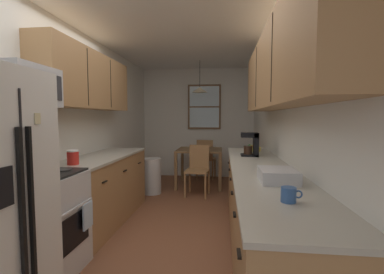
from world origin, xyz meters
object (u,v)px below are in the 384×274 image
object	(u,v)px
stove_range	(41,223)
coffee_maker	(252,144)
microwave_over_range	(23,86)
dining_table	(200,155)
table_serving_bowl	(197,148)
mug_by_coffeemaker	(289,195)
dish_rack	(278,175)
trash_bin	(152,176)
fruit_bowl	(252,148)
dining_chair_near	(198,167)
dining_chair_far	(206,157)
storage_canister	(73,157)

from	to	relation	value
stove_range	coffee_maker	distance (m)	2.50
microwave_over_range	coffee_maker	world-z (taller)	microwave_over_range
dining_table	table_serving_bowl	world-z (taller)	table_serving_bowl
mug_by_coffeemaker	dish_rack	bearing A→B (deg)	85.84
trash_bin	fruit_bowl	size ratio (longest dim) A/B	2.63
dish_rack	trash_bin	bearing A→B (deg)	123.46
dining_chair_near	coffee_maker	world-z (taller)	coffee_maker
table_serving_bowl	fruit_bowl	bearing A→B (deg)	-51.50
dining_chair_near	trash_bin	bearing A→B (deg)	-178.54
stove_range	microwave_over_range	xyz separation A→B (m)	(-0.11, 0.00, 1.20)
dining_table	coffee_maker	distance (m)	2.11
microwave_over_range	mug_by_coffeemaker	xyz separation A→B (m)	(2.10, -0.51, -0.73)
dining_table	table_serving_bowl	xyz separation A→B (m)	(-0.06, -0.09, 0.15)
dining_chair_far	coffee_maker	size ratio (longest dim) A/B	2.94
dining_chair_near	dining_chair_far	size ratio (longest dim) A/B	1.00
coffee_maker	dining_chair_far	bearing A→B (deg)	107.01
mug_by_coffeemaker	dish_rack	world-z (taller)	dish_rack
coffee_maker	fruit_bowl	world-z (taller)	coffee_maker
mug_by_coffeemaker	dining_table	bearing A→B (deg)	102.87
dining_table	dining_chair_near	world-z (taller)	dining_chair_near
microwave_over_range	dining_chair_far	xyz separation A→B (m)	(1.31, 3.95, -1.17)
trash_bin	mug_by_coffeemaker	bearing A→B (deg)	-61.64
dining_chair_near	fruit_bowl	distance (m)	1.19
stove_range	trash_bin	bearing A→B (deg)	83.60
dining_chair_near	dining_chair_far	xyz separation A→B (m)	(0.05, 1.30, 0.00)
trash_bin	table_serving_bowl	size ratio (longest dim) A/B	3.92
dining_chair_near	dish_rack	xyz separation A→B (m)	(0.88, -2.64, 0.45)
dining_chair_near	table_serving_bowl	size ratio (longest dim) A/B	5.38
fruit_bowl	dining_table	bearing A→B (deg)	124.99
microwave_over_range	dining_table	xyz separation A→B (m)	(1.23, 3.30, -1.03)
dining_chair_far	coffee_maker	world-z (taller)	coffee_maker
dish_rack	table_serving_bowl	bearing A→B (deg)	106.74
fruit_bowl	dining_chair_far	bearing A→B (deg)	113.17
trash_bin	mug_by_coffeemaker	size ratio (longest dim) A/B	5.19
stove_range	coffee_maker	world-z (taller)	coffee_maker
dining_chair_near	fruit_bowl	xyz separation A→B (m)	(0.89, -0.66, 0.44)
storage_canister	mug_by_coffeemaker	xyz separation A→B (m)	(1.99, -1.05, -0.03)
stove_range	microwave_over_range	distance (m)	1.21
mug_by_coffeemaker	fruit_bowl	bearing A→B (deg)	88.87
mug_by_coffeemaker	table_serving_bowl	xyz separation A→B (m)	(-0.93, 3.72, -0.16)
stove_range	dining_chair_near	distance (m)	2.89
microwave_over_range	dining_chair_near	distance (m)	3.16
mug_by_coffeemaker	storage_canister	bearing A→B (deg)	152.11
stove_range	trash_bin	distance (m)	2.65
storage_canister	dish_rack	world-z (taller)	storage_canister
dining_table	dining_chair_near	bearing A→B (deg)	-87.39
dining_chair_far	mug_by_coffeemaker	bearing A→B (deg)	-79.94
dining_chair_far	dish_rack	size ratio (longest dim) A/B	2.65
dining_table	storage_canister	xyz separation A→B (m)	(-1.12, -2.75, 0.34)
microwave_over_range	dish_rack	distance (m)	2.26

